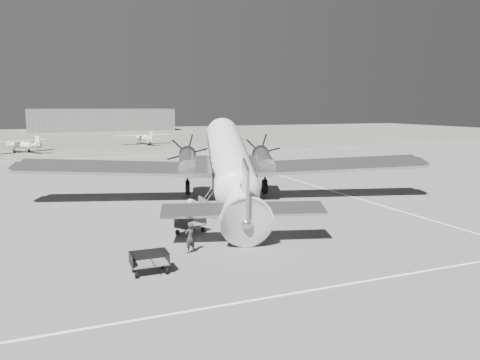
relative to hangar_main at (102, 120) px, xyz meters
name	(u,v)px	position (x,y,z in m)	size (l,w,h in m)	color
ground	(221,214)	(-5.00, -120.00, -3.30)	(260.00, 260.00, 0.00)	slate
taxi_line_near	(338,286)	(-5.00, -134.00, -3.29)	(60.00, 0.15, 0.01)	white
taxi_line_right	(365,201)	(7.00, -120.00, -3.29)	(0.15, 80.00, 0.01)	white
taxi_line_horizon	(127,157)	(-5.00, -80.00, -3.29)	(90.00, 0.15, 0.01)	white
grass_infield	(93,136)	(-5.00, -25.00, -3.30)	(260.00, 90.00, 0.01)	#696658
hangar_main	(102,120)	(0.00, 0.00, 0.00)	(42.00, 14.00, 6.60)	slate
dc3_airliner	(230,164)	(-3.40, -117.59, -0.22)	(32.30, 22.41, 6.15)	#A8A8AA
light_plane_left	(22,146)	(-19.49, -67.20, -2.22)	(10.37, 8.41, 2.15)	silver
light_plane_right	(144,139)	(1.65, -58.31, -2.21)	(10.47, 8.49, 2.17)	silver
baggage_cart_near	(190,225)	(-8.30, -124.02, -2.81)	(1.75, 1.24, 0.99)	#5B5B5B
baggage_cart_far	(149,263)	(-11.81, -129.61, -2.81)	(1.72, 1.21, 0.97)	#5B5B5B
ground_crew	(190,238)	(-9.32, -127.44, -2.53)	(0.56, 0.37, 1.54)	#292929
ramp_agent	(190,215)	(-8.02, -123.07, -2.43)	(0.84, 0.66, 1.74)	silver
passenger	(191,211)	(-7.57, -121.57, -2.53)	(0.75, 0.49, 1.54)	beige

